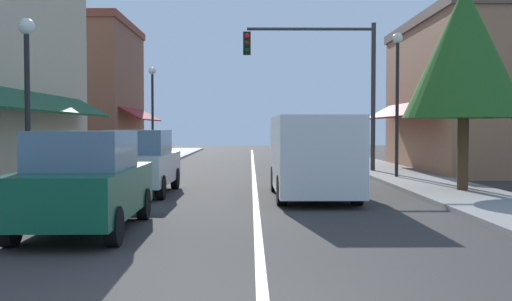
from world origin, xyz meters
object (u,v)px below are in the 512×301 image
object	(u,v)px
parked_car_second_left	(140,162)
tree_right_near	(464,52)
van_in_lane	(312,154)
street_lamp_left_far	(152,99)
street_lamp_right_mid	(397,82)
traffic_signal_mast_arm	(329,71)
parked_car_nearest_left	(85,182)
street_lamp_left_near	(27,79)

from	to	relation	value
parked_car_second_left	tree_right_near	xyz separation A→B (m)	(8.92, -0.11, 3.02)
van_in_lane	tree_right_near	distance (m)	5.12
van_in_lane	street_lamp_left_far	xyz separation A→B (m)	(-6.41, 13.76, 2.09)
street_lamp_left_far	tree_right_near	bearing A→B (deg)	-50.58
street_lamp_right_mid	street_lamp_left_far	bearing A→B (deg)	139.40
street_lamp_right_mid	tree_right_near	size ratio (longest dim) A/B	0.90
van_in_lane	traffic_signal_mast_arm	bearing A→B (deg)	78.95
street_lamp_right_mid	tree_right_near	world-z (taller)	tree_right_near
parked_car_nearest_left	traffic_signal_mast_arm	world-z (taller)	traffic_signal_mast_arm
street_lamp_right_mid	tree_right_near	bearing A→B (deg)	-80.72
parked_car_nearest_left	tree_right_near	xyz separation A→B (m)	(8.76, 5.90, 3.02)
van_in_lane	street_lamp_left_near	xyz separation A→B (m)	(-6.59, -2.15, 1.77)
parked_car_second_left	street_lamp_left_far	size ratio (longest dim) A/B	0.86
street_lamp_left_near	van_in_lane	bearing A→B (deg)	18.07
parked_car_nearest_left	tree_right_near	world-z (taller)	tree_right_near
street_lamp_left_far	tree_right_near	xyz separation A→B (m)	(10.66, -12.97, 0.66)
street_lamp_left_near	tree_right_near	world-z (taller)	tree_right_near
parked_car_second_left	street_lamp_right_mid	xyz separation A→B (m)	(8.19, 4.34, 2.55)
parked_car_second_left	traffic_signal_mast_arm	world-z (taller)	traffic_signal_mast_arm
parked_car_second_left	van_in_lane	bearing A→B (deg)	-10.45
traffic_signal_mast_arm	street_lamp_left_near	world-z (taller)	traffic_signal_mast_arm
parked_car_nearest_left	van_in_lane	bearing A→B (deg)	47.90
parked_car_second_left	street_lamp_left_near	distance (m)	4.15
traffic_signal_mast_arm	street_lamp_right_mid	world-z (taller)	traffic_signal_mast_arm
street_lamp_left_far	street_lamp_right_mid	bearing A→B (deg)	-40.60
parked_car_second_left	street_lamp_left_far	distance (m)	13.18
tree_right_near	van_in_lane	bearing A→B (deg)	-169.42
van_in_lane	traffic_signal_mast_arm	xyz separation A→B (m)	(1.54, 8.30, 2.97)
parked_car_nearest_left	street_lamp_right_mid	world-z (taller)	street_lamp_right_mid
street_lamp_left_far	street_lamp_left_near	bearing A→B (deg)	-90.64
traffic_signal_mast_arm	street_lamp_left_near	distance (m)	13.30
street_lamp_left_near	street_lamp_right_mid	xyz separation A→B (m)	(10.11, 7.40, 0.51)
parked_car_nearest_left	traffic_signal_mast_arm	distance (m)	15.06
van_in_lane	street_lamp_left_far	distance (m)	15.33
parked_car_nearest_left	street_lamp_left_far	bearing A→B (deg)	95.09
van_in_lane	street_lamp_right_mid	distance (m)	6.72
traffic_signal_mast_arm	street_lamp_right_mid	size ratio (longest dim) A/B	1.17
parked_car_nearest_left	street_lamp_left_near	size ratio (longest dim) A/B	0.97
traffic_signal_mast_arm	street_lamp_left_near	bearing A→B (deg)	-127.91
street_lamp_left_far	tree_right_near	size ratio (longest dim) A/B	0.84
parked_car_second_left	street_lamp_left_near	size ratio (longest dim) A/B	0.97
tree_right_near	street_lamp_right_mid	bearing A→B (deg)	99.28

